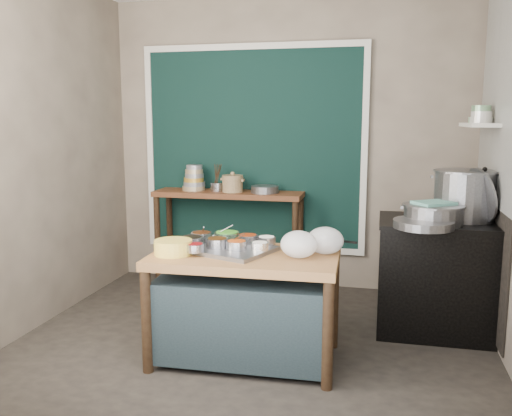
% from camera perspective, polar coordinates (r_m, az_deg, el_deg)
% --- Properties ---
extents(floor, '(3.50, 3.00, 0.02)m').
position_cam_1_polar(floor, '(4.18, -0.31, -13.97)').
color(floor, '#2D2923').
rests_on(floor, ground).
extents(back_wall, '(3.50, 0.02, 2.80)m').
position_cam_1_polar(back_wall, '(5.33, 3.46, 6.70)').
color(back_wall, gray).
rests_on(back_wall, floor).
extents(left_wall, '(0.02, 3.00, 2.80)m').
position_cam_1_polar(left_wall, '(4.59, -22.36, 5.58)').
color(left_wall, gray).
rests_on(left_wall, floor).
extents(curtain_panel, '(2.10, 0.02, 1.90)m').
position_cam_1_polar(curtain_panel, '(5.36, -0.33, 6.20)').
color(curtain_panel, black).
rests_on(curtain_panel, back_wall).
extents(curtain_frame, '(2.22, 0.03, 2.02)m').
position_cam_1_polar(curtain_frame, '(5.35, -0.35, 6.19)').
color(curtain_frame, beige).
rests_on(curtain_frame, back_wall).
extents(tile_panel, '(0.02, 1.70, 1.70)m').
position_cam_1_polar(tile_panel, '(4.37, 24.70, 11.19)').
color(tile_panel, '#B2B2AA').
rests_on(tile_panel, right_wall).
extents(soot_patch, '(0.01, 1.30, 1.30)m').
position_cam_1_polar(soot_patch, '(4.57, 23.53, -3.39)').
color(soot_patch, black).
rests_on(soot_patch, right_wall).
extents(wall_shelf, '(0.22, 0.70, 0.03)m').
position_cam_1_polar(wall_shelf, '(4.64, 22.47, 8.09)').
color(wall_shelf, beige).
rests_on(wall_shelf, right_wall).
extents(prep_table, '(1.27, 0.76, 0.75)m').
position_cam_1_polar(prep_table, '(3.77, -1.15, -10.38)').
color(prep_table, '#935C35').
rests_on(prep_table, floor).
extents(back_counter, '(1.45, 0.40, 0.95)m').
position_cam_1_polar(back_counter, '(5.35, -2.88, -3.30)').
color(back_counter, '#582E19').
rests_on(back_counter, floor).
extents(stove_block, '(0.90, 0.68, 0.85)m').
position_cam_1_polar(stove_block, '(4.48, 18.58, -6.96)').
color(stove_block, black).
rests_on(stove_block, floor).
extents(stove_top, '(0.92, 0.69, 0.03)m').
position_cam_1_polar(stove_top, '(4.38, 18.88, -1.43)').
color(stove_top, black).
rests_on(stove_top, stove_block).
extents(condiment_tray, '(0.74, 0.63, 0.03)m').
position_cam_1_polar(condiment_tray, '(3.75, -3.24, -4.29)').
color(condiment_tray, gray).
rests_on(condiment_tray, prep_table).
extents(condiment_bowls, '(0.64, 0.48, 0.07)m').
position_cam_1_polar(condiment_bowls, '(3.78, -3.45, -3.47)').
color(condiment_bowls, silver).
rests_on(condiment_bowls, condiment_tray).
extents(yellow_basin, '(0.33, 0.33, 0.10)m').
position_cam_1_polar(yellow_basin, '(3.67, -8.71, -4.10)').
color(yellow_basin, '#EAC44A').
rests_on(yellow_basin, prep_table).
extents(saucepan, '(0.27, 0.27, 0.12)m').
position_cam_1_polar(saucepan, '(3.80, 7.13, -3.43)').
color(saucepan, gray).
rests_on(saucepan, prep_table).
extents(plastic_bag_a, '(0.26, 0.23, 0.18)m').
position_cam_1_polar(plastic_bag_a, '(3.54, 4.53, -3.83)').
color(plastic_bag_a, white).
rests_on(plastic_bag_a, prep_table).
extents(plastic_bag_b, '(0.31, 0.28, 0.19)m').
position_cam_1_polar(plastic_bag_b, '(3.66, 7.31, -3.42)').
color(plastic_bag_b, white).
rests_on(plastic_bag_b, prep_table).
extents(bowl_stack, '(0.22, 0.22, 0.25)m').
position_cam_1_polar(bowl_stack, '(5.38, -6.51, 3.03)').
color(bowl_stack, tan).
rests_on(bowl_stack, back_counter).
extents(utensil_cup, '(0.14, 0.14, 0.08)m').
position_cam_1_polar(utensil_cup, '(5.30, -4.09, 2.24)').
color(utensil_cup, gray).
rests_on(utensil_cup, back_counter).
extents(ceramic_crock, '(0.26, 0.26, 0.14)m').
position_cam_1_polar(ceramic_crock, '(5.21, -2.48, 2.47)').
color(ceramic_crock, '#9A8054').
rests_on(ceramic_crock, back_counter).
extents(wide_bowl, '(0.31, 0.31, 0.07)m').
position_cam_1_polar(wide_bowl, '(5.16, 0.93, 1.98)').
color(wide_bowl, gray).
rests_on(wide_bowl, back_counter).
extents(stock_pot, '(0.54, 0.54, 0.38)m').
position_cam_1_polar(stock_pot, '(4.44, 21.11, 1.28)').
color(stock_pot, gray).
rests_on(stock_pot, stove_top).
extents(pot_lid, '(0.25, 0.43, 0.41)m').
position_cam_1_polar(pot_lid, '(4.36, 22.53, 1.24)').
color(pot_lid, gray).
rests_on(pot_lid, stove_top).
extents(steamer, '(0.53, 0.53, 0.15)m').
position_cam_1_polar(steamer, '(4.20, 18.15, -0.62)').
color(steamer, gray).
rests_on(steamer, stove_top).
extents(green_cloth, '(0.34, 0.32, 0.02)m').
position_cam_1_polar(green_cloth, '(4.18, 18.21, 0.51)').
color(green_cloth, '#5F9C8F').
rests_on(green_cloth, steamer).
extents(shallow_pan, '(0.56, 0.56, 0.06)m').
position_cam_1_polar(shallow_pan, '(4.03, 17.22, -1.62)').
color(shallow_pan, gray).
rests_on(shallow_pan, stove_top).
extents(shelf_bowl_stack, '(0.17, 0.17, 0.13)m').
position_cam_1_polar(shelf_bowl_stack, '(4.63, 22.57, 9.05)').
color(shelf_bowl_stack, silver).
rests_on(shelf_bowl_stack, wall_shelf).
extents(shelf_bowl_green, '(0.17, 0.17, 0.05)m').
position_cam_1_polar(shelf_bowl_green, '(4.78, 22.23, 8.58)').
color(shelf_bowl_green, gray).
rests_on(shelf_bowl_green, wall_shelf).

